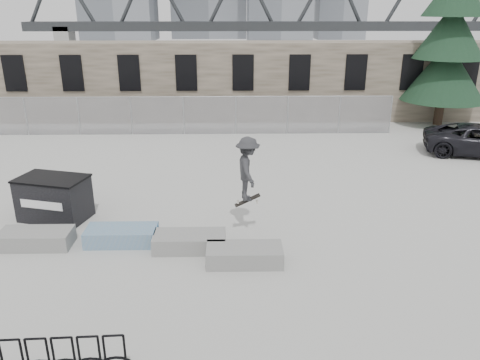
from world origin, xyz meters
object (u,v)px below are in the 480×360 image
(planter_offset, at_px, (244,254))
(spruce_tree, at_px, (450,35))
(planter_center_right, at_px, (190,241))
(bike_rack, at_px, (52,359))
(dumpster, at_px, (54,198))
(planter_far_left, at_px, (36,238))
(planter_center_left, at_px, (122,235))
(skateboarder, at_px, (248,169))

(planter_offset, relative_size, spruce_tree, 0.17)
(planter_center_right, bearing_deg, bike_rack, -113.17)
(dumpster, xyz_separation_m, spruce_tree, (17.59, 12.51, 4.24))
(dumpster, distance_m, spruce_tree, 22.00)
(planter_far_left, xyz_separation_m, planter_center_left, (2.38, 0.14, 0.00))
(dumpster, bearing_deg, spruce_tree, 50.66)
(planter_far_left, relative_size, planter_center_left, 1.00)
(planter_center_left, relative_size, dumpster, 0.85)
(planter_center_right, relative_size, skateboarder, 0.96)
(planter_center_left, bearing_deg, planter_far_left, -176.53)
(bike_rack, distance_m, spruce_tree, 25.14)
(planter_center_right, distance_m, planter_offset, 1.70)
(dumpster, relative_size, skateboarder, 1.14)
(planter_far_left, height_order, spruce_tree, spruce_tree)
(bike_rack, bearing_deg, planter_far_left, 114.09)
(planter_center_left, distance_m, bike_rack, 5.26)
(planter_center_left, relative_size, skateboarder, 0.96)
(planter_far_left, distance_m, dumpster, 1.93)
(planter_center_right, relative_size, spruce_tree, 0.17)
(planter_far_left, height_order, dumpster, dumpster)
(dumpster, bearing_deg, planter_center_left, -19.84)
(spruce_tree, bearing_deg, planter_center_left, -136.71)
(spruce_tree, bearing_deg, skateboarder, -130.17)
(spruce_tree, xyz_separation_m, skateboarder, (-11.50, -13.63, -2.94))
(planter_offset, relative_size, skateboarder, 0.96)
(planter_center_right, bearing_deg, skateboarder, 32.12)
(spruce_tree, bearing_deg, planter_far_left, -140.57)
(planter_far_left, distance_m, planter_center_left, 2.39)
(planter_center_right, height_order, skateboarder, skateboarder)
(planter_far_left, distance_m, planter_center_right, 4.36)
(planter_center_right, bearing_deg, planter_far_left, 176.48)
(planter_center_right, xyz_separation_m, skateboarder, (1.65, 1.03, 1.75))
(planter_far_left, relative_size, bike_rack, 0.64)
(planter_far_left, bearing_deg, skateboarder, 7.27)
(planter_center_left, height_order, spruce_tree, spruce_tree)
(planter_offset, bearing_deg, planter_far_left, 169.82)
(planter_center_right, distance_m, skateboarder, 2.61)
(planter_far_left, bearing_deg, dumpster, 92.64)
(planter_center_left, xyz_separation_m, spruce_tree, (15.12, 14.25, 4.68))
(planter_offset, xyz_separation_m, skateboarder, (0.14, 1.82, 1.75))
(planter_far_left, bearing_deg, spruce_tree, 39.43)
(planter_offset, distance_m, spruce_tree, 19.90)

